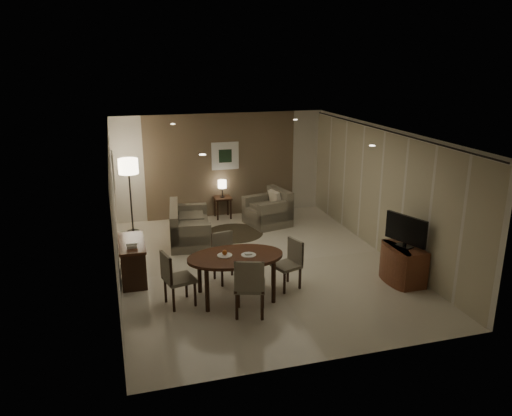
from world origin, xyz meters
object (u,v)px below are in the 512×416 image
object	(u,v)px
dining_table	(236,277)
floor_lamp	(131,196)
chair_near	(250,285)
console_desk	(133,261)
chair_right	(286,265)
chair_far	(227,258)
chair_left	(179,278)
armchair	(267,208)
side_table	(223,207)
sofa	(190,223)
tv_cabinet	(404,264)

from	to	relation	value
dining_table	floor_lamp	size ratio (longest dim) A/B	0.93
chair_near	floor_lamp	world-z (taller)	floor_lamp
console_desk	chair_right	world-z (taller)	chair_right
chair_near	chair_far	xyz separation A→B (m)	(-0.08, 1.34, -0.05)
chair_left	armchair	bearing A→B (deg)	-50.70
dining_table	chair_far	bearing A→B (deg)	89.86
floor_lamp	console_desk	bearing A→B (deg)	-92.41
console_desk	chair_near	xyz separation A→B (m)	(1.78, -1.91, 0.14)
dining_table	chair_near	bearing A→B (deg)	-82.59
chair_near	side_table	xyz separation A→B (m)	(0.67, 5.14, -0.23)
sofa	armchair	xyz separation A→B (m)	(2.05, 0.59, 0.03)
chair_near	dining_table	bearing A→B (deg)	-64.92
chair_near	sofa	xyz separation A→B (m)	(-0.42, 3.68, -0.10)
chair_left	side_table	bearing A→B (deg)	-35.25
dining_table	chair_near	xyz separation A→B (m)	(0.08, -0.63, 0.12)
chair_left	sofa	bearing A→B (deg)	-26.10
chair_far	chair_right	world-z (taller)	chair_far
chair_right	armchair	world-z (taller)	chair_right
chair_left	console_desk	bearing A→B (deg)	15.53
floor_lamp	chair_right	bearing A→B (deg)	-56.46
side_table	sofa	bearing A→B (deg)	-126.80
side_table	chair_right	bearing A→B (deg)	-87.06
chair_left	chair_right	distance (m)	1.96
console_desk	sofa	bearing A→B (deg)	52.54
console_desk	chair_left	world-z (taller)	chair_left
console_desk	tv_cabinet	bearing A→B (deg)	-17.05
console_desk	armchair	bearing A→B (deg)	34.81
dining_table	chair_right	world-z (taller)	chair_right
armchair	chair_near	bearing A→B (deg)	-34.10
armchair	floor_lamp	world-z (taller)	floor_lamp
sofa	floor_lamp	bearing A→B (deg)	60.18
console_desk	tv_cabinet	size ratio (longest dim) A/B	1.33
tv_cabinet	chair_near	xyz separation A→B (m)	(-3.11, -0.41, 0.16)
chair_right	sofa	xyz separation A→B (m)	(-1.31, 2.93, -0.04)
console_desk	chair_left	bearing A→B (deg)	-60.26
console_desk	sofa	world-z (taller)	sofa
armchair	side_table	world-z (taller)	armchair
chair_left	tv_cabinet	bearing A→B (deg)	-107.47
dining_table	chair_near	distance (m)	0.65
console_desk	dining_table	world-z (taller)	dining_table
chair_far	floor_lamp	xyz separation A→B (m)	(-1.59, 3.28, 0.45)
chair_far	chair_left	xyz separation A→B (m)	(-0.98, -0.69, 0.02)
chair_far	armchair	world-z (taller)	chair_far
console_desk	dining_table	bearing A→B (deg)	-36.85
console_desk	chair_near	distance (m)	2.61
chair_near	armchair	distance (m)	4.58
chair_left	floor_lamp	distance (m)	4.04
floor_lamp	side_table	bearing A→B (deg)	12.67
chair_right	floor_lamp	bearing A→B (deg)	-165.17
console_desk	tv_cabinet	distance (m)	5.11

